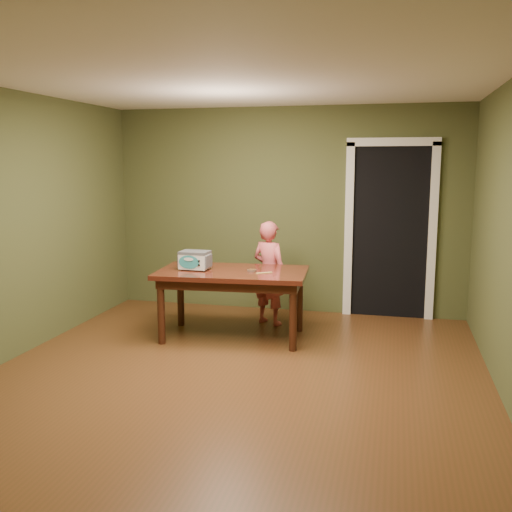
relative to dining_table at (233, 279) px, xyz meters
name	(u,v)px	position (x,y,z in m)	size (l,w,h in m)	color
floor	(233,379)	(0.34, -1.18, -0.65)	(5.00, 5.00, 0.00)	#532E17
room_shell	(232,186)	(0.34, -1.18, 1.06)	(4.52, 5.02, 2.61)	#404826
doorway	(390,230)	(1.64, 1.60, 0.41)	(1.10, 0.66, 2.25)	black
dining_table	(233,279)	(0.00, 0.00, 0.00)	(1.66, 1.01, 0.75)	#38150C
toy_oven	(195,260)	(-0.41, -0.05, 0.21)	(0.34, 0.24, 0.20)	#4C4F54
baking_pan	(252,270)	(0.22, -0.01, 0.11)	(0.10, 0.10, 0.02)	silver
spatula	(264,273)	(0.37, -0.07, 0.10)	(0.18, 0.03, 0.01)	#CFB45A
child	(269,273)	(0.27, 0.62, -0.03)	(0.45, 0.30, 1.23)	#CA5357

